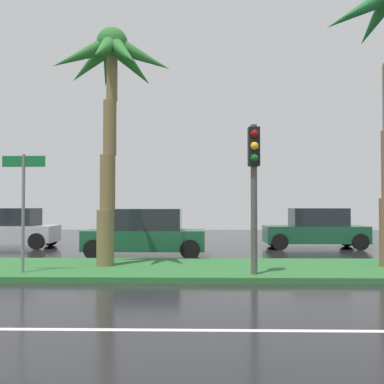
{
  "coord_description": "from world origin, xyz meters",
  "views": [
    {
      "loc": [
        2.72,
        -4.89,
        1.85
      ],
      "look_at": [
        2.33,
        13.02,
        2.36
      ],
      "focal_mm": 43.28,
      "sensor_mm": 36.0,
      "label": 1
    }
  ],
  "objects_px": {
    "traffic_signal_median_right": "(254,171)",
    "car_in_traffic_second": "(8,229)",
    "palm_tree_centre_left": "(111,77)",
    "car_in_traffic_fourth": "(316,229)",
    "street_name_sign": "(23,196)",
    "car_in_traffic_third": "(146,234)"
  },
  "relations": [
    {
      "from": "street_name_sign",
      "to": "car_in_traffic_fourth",
      "type": "xyz_separation_m",
      "value": [
        9.46,
        8.41,
        -1.25
      ]
    },
    {
      "from": "car_in_traffic_second",
      "to": "traffic_signal_median_right",
      "type": "bearing_deg",
      "value": 138.45
    },
    {
      "from": "street_name_sign",
      "to": "car_in_traffic_fourth",
      "type": "distance_m",
      "value": 12.72
    },
    {
      "from": "car_in_traffic_second",
      "to": "car_in_traffic_third",
      "type": "bearing_deg",
      "value": 151.77
    },
    {
      "from": "palm_tree_centre_left",
      "to": "car_in_traffic_fourth",
      "type": "height_order",
      "value": "palm_tree_centre_left"
    },
    {
      "from": "traffic_signal_median_right",
      "to": "car_in_traffic_second",
      "type": "xyz_separation_m",
      "value": [
        -9.83,
        8.71,
        -1.88
      ]
    },
    {
      "from": "street_name_sign",
      "to": "car_in_traffic_fourth",
      "type": "height_order",
      "value": "street_name_sign"
    },
    {
      "from": "car_in_traffic_fourth",
      "to": "traffic_signal_median_right",
      "type": "bearing_deg",
      "value": 67.2
    },
    {
      "from": "street_name_sign",
      "to": "car_in_traffic_second",
      "type": "bearing_deg",
      "value": 115.14
    },
    {
      "from": "palm_tree_centre_left",
      "to": "car_in_traffic_third",
      "type": "height_order",
      "value": "palm_tree_centre_left"
    },
    {
      "from": "car_in_traffic_second",
      "to": "car_in_traffic_fourth",
      "type": "xyz_separation_m",
      "value": [
        13.45,
        -0.09,
        0.0
      ]
    },
    {
      "from": "palm_tree_centre_left",
      "to": "car_in_traffic_fourth",
      "type": "distance_m",
      "value": 11.28
    },
    {
      "from": "car_in_traffic_fourth",
      "to": "car_in_traffic_second",
      "type": "bearing_deg",
      "value": -0.39
    },
    {
      "from": "palm_tree_centre_left",
      "to": "car_in_traffic_fourth",
      "type": "relative_size",
      "value": 1.59
    },
    {
      "from": "car_in_traffic_second",
      "to": "car_in_traffic_third",
      "type": "height_order",
      "value": "same"
    },
    {
      "from": "traffic_signal_median_right",
      "to": "car_in_traffic_second",
      "type": "distance_m",
      "value": 13.27
    },
    {
      "from": "palm_tree_centre_left",
      "to": "street_name_sign",
      "type": "distance_m",
      "value": 4.22
    },
    {
      "from": "car_in_traffic_third",
      "to": "traffic_signal_median_right",
      "type": "bearing_deg",
      "value": 122.36
    },
    {
      "from": "car_in_traffic_third",
      "to": "car_in_traffic_fourth",
      "type": "height_order",
      "value": "same"
    },
    {
      "from": "palm_tree_centre_left",
      "to": "traffic_signal_median_right",
      "type": "bearing_deg",
      "value": -23.05
    },
    {
      "from": "palm_tree_centre_left",
      "to": "street_name_sign",
      "type": "height_order",
      "value": "palm_tree_centre_left"
    },
    {
      "from": "traffic_signal_median_right",
      "to": "car_in_traffic_third",
      "type": "distance_m",
      "value": 6.44
    }
  ]
}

